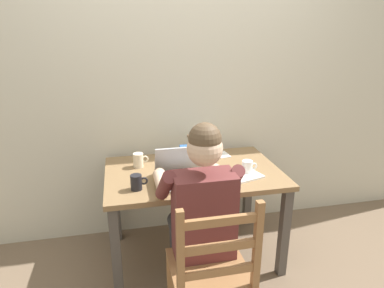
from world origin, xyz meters
name	(u,v)px	position (x,y,z in m)	size (l,w,h in m)	color
ground_plane	(193,254)	(0.00, 0.00, 0.00)	(8.00, 8.00, 0.00)	brown
back_wall	(180,78)	(0.00, 0.47, 1.30)	(6.00, 0.04, 2.60)	beige
desk	(193,183)	(0.00, 0.00, 0.61)	(1.23, 0.79, 0.71)	olive
seated_person	(200,209)	(-0.07, -0.47, 0.67)	(0.50, 0.60, 1.22)	brown
wooden_chair	(211,272)	(-0.07, -0.75, 0.45)	(0.42, 0.42, 0.92)	olive
laptop	(182,174)	(-0.11, -0.14, 0.76)	(0.33, 0.33, 0.22)	#ADAFB2
computer_mouse	(223,177)	(0.16, -0.19, 0.73)	(0.06, 0.10, 0.03)	black
coffee_mug_white	(248,167)	(0.36, -0.13, 0.76)	(0.11, 0.07, 0.10)	white
coffee_mug_dark	(137,182)	(-0.41, -0.21, 0.76)	(0.11, 0.07, 0.10)	black
coffee_mug_spare	(139,160)	(-0.37, 0.15, 0.76)	(0.11, 0.07, 0.10)	beige
book_stack_main	(191,155)	(0.02, 0.16, 0.77)	(0.20, 0.16, 0.12)	white
paper_pile_near_laptop	(215,155)	(0.23, 0.25, 0.71)	(0.23, 0.14, 0.01)	white
paper_pile_back_corner	(244,175)	(0.32, -0.16, 0.72)	(0.21, 0.20, 0.01)	white
landscape_photo_print	(227,172)	(0.23, -0.07, 0.71)	(0.13, 0.09, 0.00)	#7A4293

